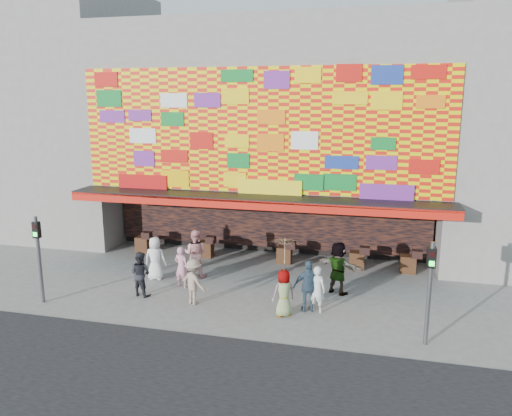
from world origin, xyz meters
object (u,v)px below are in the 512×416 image
(ped_h, at_px, (317,289))
(ped_i, at_px, (195,253))
(signal_right, at_px, (430,282))
(ped_f, at_px, (338,268))
(ped_e, at_px, (309,286))
(ped_c, at_px, (140,274))
(ped_d, at_px, (194,282))
(parasol, at_px, (284,252))
(signal_left, at_px, (38,250))
(ped_g, at_px, (284,293))
(ped_b, at_px, (181,267))
(ped_a, at_px, (155,258))

(ped_h, height_order, ped_i, ped_i)
(signal_right, distance_m, ped_f, 4.34)
(signal_right, height_order, ped_e, signal_right)
(ped_c, distance_m, ped_d, 2.09)
(ped_h, distance_m, ped_i, 5.45)
(ped_f, bearing_deg, parasol, 82.95)
(parasol, bearing_deg, signal_right, -12.18)
(ped_h, relative_size, parasol, 0.86)
(signal_left, bearing_deg, parasol, 6.41)
(signal_left, relative_size, ped_f, 1.59)
(ped_g, height_order, ped_h, ped_h)
(signal_left, bearing_deg, signal_right, 0.00)
(ped_b, height_order, ped_c, ped_c)
(ped_e, bearing_deg, ped_d, -14.99)
(ped_f, bearing_deg, ped_c, 41.40)
(signal_left, distance_m, ped_b, 4.87)
(ped_f, bearing_deg, ped_d, 50.43)
(ped_h, height_order, parasol, parasol)
(signal_right, xyz_separation_m, ped_d, (-7.36, 1.13, -1.08))
(ped_i, bearing_deg, ped_d, 109.06)
(ped_a, relative_size, ped_b, 1.08)
(signal_right, height_order, ped_d, signal_right)
(ped_g, relative_size, parasol, 0.84)
(ped_c, distance_m, ped_i, 2.56)
(ped_i, relative_size, parasol, 1.03)
(ped_b, bearing_deg, ped_d, 136.64)
(ped_i, height_order, parasol, parasol)
(signal_left, relative_size, ped_a, 1.80)
(ped_g, bearing_deg, ped_b, -54.31)
(ped_g, bearing_deg, ped_i, -67.88)
(ped_b, distance_m, ped_g, 4.39)
(ped_f, bearing_deg, ped_a, 27.95)
(ped_b, distance_m, ped_c, 1.54)
(parasol, bearing_deg, ped_a, 158.89)
(ped_d, bearing_deg, ped_i, -43.99)
(ped_c, height_order, ped_e, ped_e)
(ped_b, distance_m, ped_i, 1.19)
(signal_left, bearing_deg, ped_b, 31.38)
(ped_g, bearing_deg, ped_d, -37.51)
(ped_d, xyz_separation_m, ped_f, (4.63, 2.11, 0.17))
(signal_right, bearing_deg, signal_left, 180.00)
(ped_h, bearing_deg, ped_c, 17.73)
(ped_c, height_order, ped_f, ped_f)
(ped_a, xyz_separation_m, ped_h, (6.37, -1.53, -0.05))
(ped_d, bearing_deg, signal_right, -162.10)
(ped_c, bearing_deg, ped_g, -173.28)
(ped_a, xyz_separation_m, ped_d, (2.27, -1.87, -0.05))
(ped_a, distance_m, ped_e, 6.30)
(ped_h, bearing_deg, ped_e, 20.96)
(ped_a, xyz_separation_m, parasol, (5.39, -2.08, 1.30))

